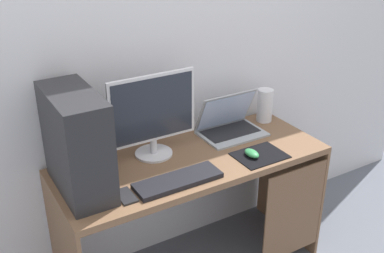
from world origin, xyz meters
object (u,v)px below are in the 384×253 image
object	(u,v)px
keyboard	(178,180)
mouse_left	(252,153)
pc_tower	(77,143)
monitor	(153,115)
speaker	(265,105)
laptop	(230,125)
cell_phone	(126,196)

from	to	relation	value
keyboard	mouse_left	world-z (taller)	mouse_left
pc_tower	monitor	size ratio (longest dim) A/B	1.01
monitor	mouse_left	bearing A→B (deg)	-33.16
speaker	keyboard	distance (m)	0.86
laptop	keyboard	distance (m)	0.59
monitor	mouse_left	distance (m)	0.54
keyboard	mouse_left	bearing A→B (deg)	2.58
pc_tower	monitor	world-z (taller)	pc_tower
monitor	keyboard	bearing A→B (deg)	-94.68
monitor	laptop	distance (m)	0.51
speaker	monitor	bearing A→B (deg)	-176.33
mouse_left	cell_phone	xyz separation A→B (m)	(-0.70, -0.00, -0.02)
laptop	keyboard	size ratio (longest dim) A/B	0.84
monitor	pc_tower	bearing A→B (deg)	-165.56
monitor	speaker	bearing A→B (deg)	3.67
monitor	keyboard	world-z (taller)	monitor
speaker	mouse_left	world-z (taller)	speaker
monitor	cell_phone	xyz separation A→B (m)	(-0.28, -0.28, -0.22)
mouse_left	cell_phone	size ratio (longest dim) A/B	0.74
laptop	cell_phone	world-z (taller)	laptop
monitor	cell_phone	size ratio (longest dim) A/B	3.58
pc_tower	monitor	xyz separation A→B (m)	(0.42, 0.11, -0.01)
monitor	mouse_left	size ratio (longest dim) A/B	4.85
mouse_left	monitor	bearing A→B (deg)	146.84
pc_tower	mouse_left	size ratio (longest dim) A/B	4.88
pc_tower	cell_phone	xyz separation A→B (m)	(0.14, -0.17, -0.23)
laptop	speaker	distance (m)	0.28
speaker	cell_phone	size ratio (longest dim) A/B	1.52
pc_tower	keyboard	size ratio (longest dim) A/B	1.11
pc_tower	mouse_left	bearing A→B (deg)	-11.03
laptop	speaker	world-z (taller)	laptop
speaker	keyboard	xyz separation A→B (m)	(-0.78, -0.34, -0.09)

